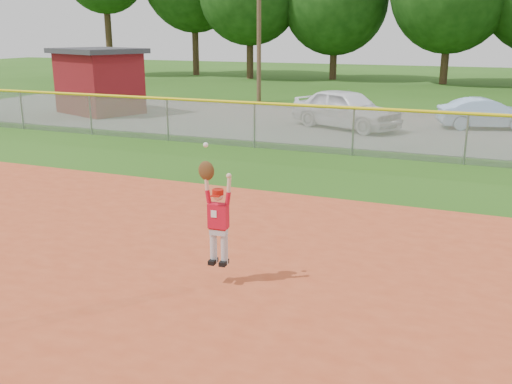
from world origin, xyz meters
TOP-DOWN VIEW (x-y plane):
  - ground at (0.00, 0.00)m, footprint 120.00×120.00m
  - clay_infield at (0.00, -3.00)m, footprint 24.00×16.00m
  - parking_strip at (0.00, 16.00)m, footprint 44.00×10.00m
  - car_white_a at (-1.40, 14.89)m, footprint 4.92×3.55m
  - car_blue at (3.78, 16.88)m, footprint 3.85×2.32m
  - utility_shed at (-13.23, 14.88)m, footprint 4.88×4.37m
  - outfield_fence at (0.00, 10.00)m, footprint 40.06×0.10m
  - power_lines at (1.00, 22.00)m, footprint 19.40×0.24m
  - ballplayer at (0.22, -0.15)m, footprint 0.53×0.23m

SIDE VIEW (x-z plane):
  - ground at x=0.00m, z-range 0.00..0.00m
  - parking_strip at x=0.00m, z-range 0.00..0.03m
  - clay_infield at x=0.00m, z-range 0.00..0.04m
  - car_blue at x=3.78m, z-range 0.03..1.23m
  - car_white_a at x=-1.40m, z-range 0.03..1.59m
  - outfield_fence at x=0.00m, z-range 0.11..1.66m
  - ballplayer at x=0.22m, z-range 0.21..2.08m
  - utility_shed at x=-13.23m, z-range 0.03..3.05m
  - power_lines at x=1.00m, z-range 0.18..9.18m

